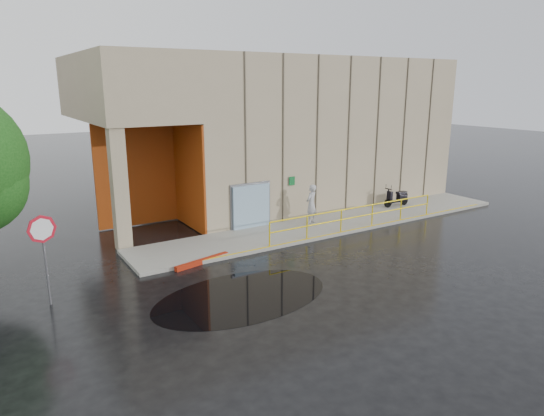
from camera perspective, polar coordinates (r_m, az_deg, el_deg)
The scene contains 9 objects.
ground at distance 18.00m, azimuth 6.42°, elevation -7.36°, with size 120.00×120.00×0.00m, color black.
sidewalk at distance 23.68m, azimuth 7.28°, elevation -1.83°, with size 20.00×3.00×0.15m, color gray.
building at distance 28.74m, azimuth 0.99°, elevation 9.52°, with size 20.00×10.17×8.00m.
guardrail at distance 22.69m, azimuth 9.97°, elevation -1.07°, with size 9.56×0.06×1.03m.
person at distance 23.12m, azimuth 4.64°, elevation 0.46°, with size 0.69×0.45×1.90m, color #A8A8AD.
scooter at distance 27.25m, azimuth 14.49°, elevation 1.69°, with size 1.64×0.61×1.25m.
stop_sign at distance 16.08m, azimuth -25.32°, elevation -3.54°, with size 0.85×0.24×2.89m.
red_curb at distance 18.74m, azimuth -8.19°, elevation -6.23°, with size 2.40×0.18×0.18m, color #9E200B.
puddle at distance 15.89m, azimuth -3.54°, elevation -10.34°, with size 6.03×3.71×0.01m, color black.
Camera 1 is at (-10.51, -13.02, 6.64)m, focal length 32.00 mm.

